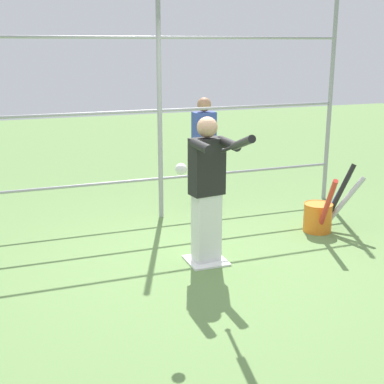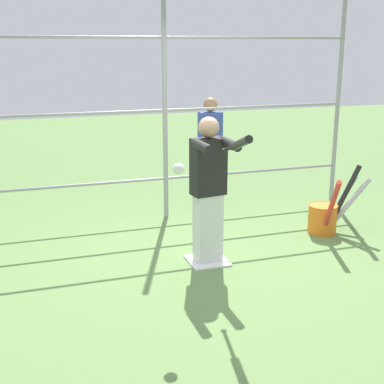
% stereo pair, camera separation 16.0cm
% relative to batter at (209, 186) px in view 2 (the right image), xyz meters
% --- Properties ---
extents(ground_plane, '(24.00, 24.00, 0.00)m').
position_rel_batter_xyz_m(ground_plane, '(0.00, -0.02, -0.82)').
color(ground_plane, '#608447').
extents(home_plate, '(0.40, 0.40, 0.02)m').
position_rel_batter_xyz_m(home_plate, '(0.00, -0.02, -0.81)').
color(home_plate, white).
rests_on(home_plate, ground).
extents(fence_backstop, '(5.06, 0.06, 2.79)m').
position_rel_batter_xyz_m(fence_backstop, '(0.00, -1.62, 0.58)').
color(fence_backstop, '#939399').
rests_on(fence_backstop, ground).
extents(batter, '(0.39, 0.55, 1.52)m').
position_rel_batter_xyz_m(batter, '(0.00, 0.00, 0.00)').
color(batter, silver).
rests_on(batter, ground).
extents(baseball_bat_swinging, '(0.16, 0.82, 0.30)m').
position_rel_batter_xyz_m(baseball_bat_swinging, '(0.06, 0.87, 0.58)').
color(baseball_bat_swinging, black).
extents(softball_in_flight, '(0.10, 0.10, 0.10)m').
position_rel_batter_xyz_m(softball_in_flight, '(0.58, 0.87, 0.41)').
color(softball_in_flight, white).
extents(bat_bucket, '(0.74, 0.74, 0.83)m').
position_rel_batter_xyz_m(bat_bucket, '(-1.65, -0.40, -0.60)').
color(bat_bucket, orange).
rests_on(bat_bucket, ground).
extents(bystander_behind_fence, '(0.31, 0.19, 1.50)m').
position_rel_batter_xyz_m(bystander_behind_fence, '(-0.74, -1.99, -0.04)').
color(bystander_behind_fence, '#3F3F47').
rests_on(bystander_behind_fence, ground).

